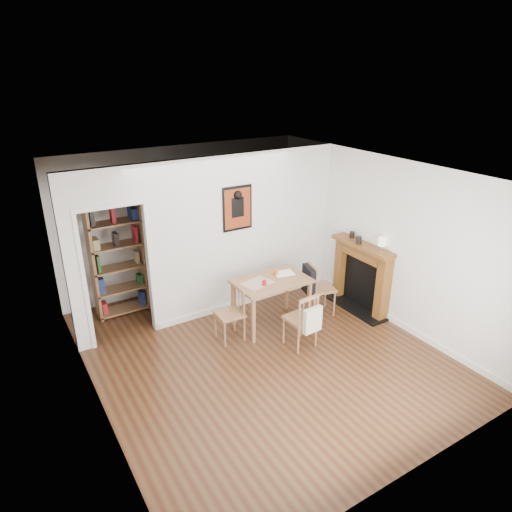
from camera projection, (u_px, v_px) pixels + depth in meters
ground at (260, 351)px, 6.62m from camera, size 5.20×5.20×0.00m
room_shell at (221, 239)px, 7.22m from camera, size 5.20×5.20×5.20m
dining_table at (271, 285)px, 7.04m from camera, size 1.15×0.73×0.79m
chair_left at (229, 314)px, 6.76m from camera, size 0.43×0.43×0.84m
chair_right at (320, 288)px, 7.47m from camera, size 0.59×0.54×0.89m
chair_front at (301, 319)px, 6.59m from camera, size 0.46×0.52×0.87m
bookshelf at (117, 257)px, 7.32m from camera, size 0.85×0.34×2.01m
fireplace at (362, 274)px, 7.62m from camera, size 0.45×1.25×1.16m
red_glass at (264, 283)px, 6.82m from camera, size 0.07×0.07×0.08m
orange_fruit at (276, 272)px, 7.17m from camera, size 0.08×0.08×0.08m
placemat at (257, 283)px, 6.90m from camera, size 0.50×0.42×0.00m
notebook at (284, 273)px, 7.21m from camera, size 0.34×0.28×0.02m
mantel_lamp at (382, 242)px, 7.09m from camera, size 0.13×0.13×0.21m
ceramic_jar_a at (359, 240)px, 7.39m from camera, size 0.10×0.10×0.12m
ceramic_jar_b at (352, 235)px, 7.64m from camera, size 0.09×0.09×0.11m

